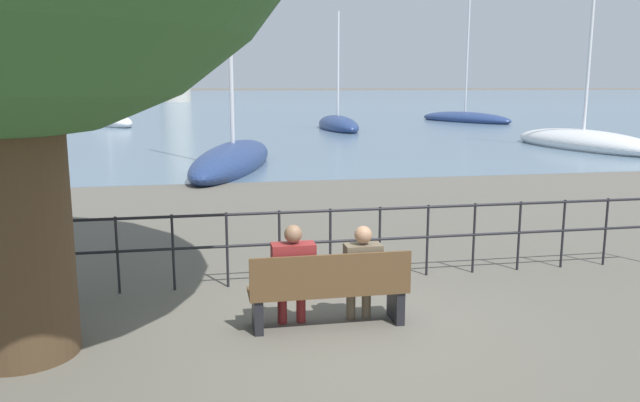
# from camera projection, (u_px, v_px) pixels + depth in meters

# --- Properties ---
(ground_plane) EXTENTS (1000.00, 1000.00, 0.00)m
(ground_plane) POSITION_uv_depth(u_px,v_px,m) (328.00, 325.00, 7.26)
(ground_plane) COLOR #605B51
(harbor_water) EXTENTS (600.00, 300.00, 0.01)m
(harbor_water) POSITION_uv_depth(u_px,v_px,m) (205.00, 96.00, 162.73)
(harbor_water) COLOR slate
(harbor_water) RESTS_ON ground_plane
(park_bench) EXTENTS (1.84, 0.45, 0.90)m
(park_bench) POSITION_uv_depth(u_px,v_px,m) (329.00, 291.00, 7.12)
(park_bench) COLOR brown
(park_bench) RESTS_ON ground_plane
(seated_person_left) EXTENTS (0.49, 0.35, 1.21)m
(seated_person_left) POSITION_uv_depth(u_px,v_px,m) (293.00, 271.00, 7.07)
(seated_person_left) COLOR maroon
(seated_person_left) RESTS_ON ground_plane
(seated_person_right) EXTENTS (0.42, 0.35, 1.17)m
(seated_person_right) POSITION_uv_depth(u_px,v_px,m) (362.00, 269.00, 7.23)
(seated_person_right) COLOR brown
(seated_person_right) RESTS_ON ground_plane
(promenade_railing) EXTENTS (10.86, 0.04, 1.05)m
(promenade_railing) POSITION_uv_depth(u_px,v_px,m) (305.00, 235.00, 8.69)
(promenade_railing) COLOR black
(promenade_railing) RESTS_ON ground_plane
(sailboat_1) EXTENTS (3.58, 8.53, 10.49)m
(sailboat_1) POSITION_uv_depth(u_px,v_px,m) (583.00, 142.00, 27.39)
(sailboat_1) COLOR white
(sailboat_1) RESTS_ON ground_plane
(sailboat_2) EXTENTS (5.21, 8.25, 11.46)m
(sailboat_2) POSITION_uv_depth(u_px,v_px,m) (108.00, 121.00, 43.21)
(sailboat_2) COLOR white
(sailboat_2) RESTS_ON ground_plane
(sailboat_3) EXTENTS (1.97, 7.54, 7.51)m
(sailboat_3) POSITION_uv_depth(u_px,v_px,m) (338.00, 125.00, 38.92)
(sailboat_3) COLOR navy
(sailboat_3) RESTS_ON ground_plane
(sailboat_4) EXTENTS (5.54, 9.11, 9.65)m
(sailboat_4) POSITION_uv_depth(u_px,v_px,m) (465.00, 118.00, 47.32)
(sailboat_4) COLOR navy
(sailboat_4) RESTS_ON ground_plane
(sailboat_5) EXTENTS (4.09, 8.95, 11.53)m
(sailboat_5) POSITION_uv_depth(u_px,v_px,m) (233.00, 159.00, 20.89)
(sailboat_5) COLOR navy
(sailboat_5) RESTS_ON ground_plane
(harbor_lighthouse) EXTENTS (4.96, 4.96, 29.03)m
(harbor_lighthouse) POSITION_uv_depth(u_px,v_px,m) (172.00, 17.00, 99.72)
(harbor_lighthouse) COLOR beige
(harbor_lighthouse) RESTS_ON ground_plane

